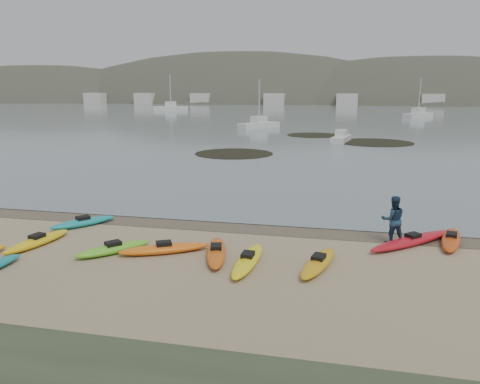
# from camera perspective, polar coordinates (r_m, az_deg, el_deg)

# --- Properties ---
(ground) EXTENTS (600.00, 600.00, 0.00)m
(ground) POSITION_cam_1_polar(r_m,az_deg,el_deg) (21.38, 0.00, -3.93)
(ground) COLOR tan
(ground) RESTS_ON ground
(wet_sand) EXTENTS (60.00, 60.00, 0.00)m
(wet_sand) POSITION_cam_1_polar(r_m,az_deg,el_deg) (21.10, -0.17, -4.14)
(wet_sand) COLOR brown
(wet_sand) RESTS_ON ground
(water) EXTENTS (1200.00, 1200.00, 0.00)m
(water) POSITION_cam_1_polar(r_m,az_deg,el_deg) (320.10, 11.81, 11.30)
(water) COLOR slate
(water) RESTS_ON ground
(kayaks) EXTENTS (22.21, 10.72, 0.34)m
(kayaks) POSITION_cam_1_polar(r_m,az_deg,el_deg) (17.70, -2.96, -6.93)
(kayaks) COLOR #FFB215
(kayaks) RESTS_ON ground
(person_east) EXTENTS (1.05, 0.88, 1.93)m
(person_east) POSITION_cam_1_polar(r_m,az_deg,el_deg) (19.55, 18.16, -3.22)
(person_east) COLOR navy
(person_east) RESTS_ON ground
(kelp_mats) EXTENTS (21.35, 26.07, 0.04)m
(kelp_mats) POSITION_cam_1_polar(r_m,az_deg,el_deg) (52.95, 9.56, 5.89)
(kelp_mats) COLOR black
(kelp_mats) RESTS_ON water
(moored_boats) EXTENTS (104.63, 81.96, 1.27)m
(moored_boats) POSITION_cam_1_polar(r_m,az_deg,el_deg) (107.76, 13.26, 9.38)
(moored_boats) COLOR silver
(moored_boats) RESTS_ON ground
(far_hills) EXTENTS (550.00, 135.00, 80.00)m
(far_hills) POSITION_cam_1_polar(r_m,az_deg,el_deg) (217.94, 21.66, 5.96)
(far_hills) COLOR #384235
(far_hills) RESTS_ON ground
(far_town) EXTENTS (199.00, 5.00, 4.00)m
(far_town) POSITION_cam_1_polar(r_m,az_deg,el_deg) (165.07, 13.16, 10.91)
(far_town) COLOR beige
(far_town) RESTS_ON ground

